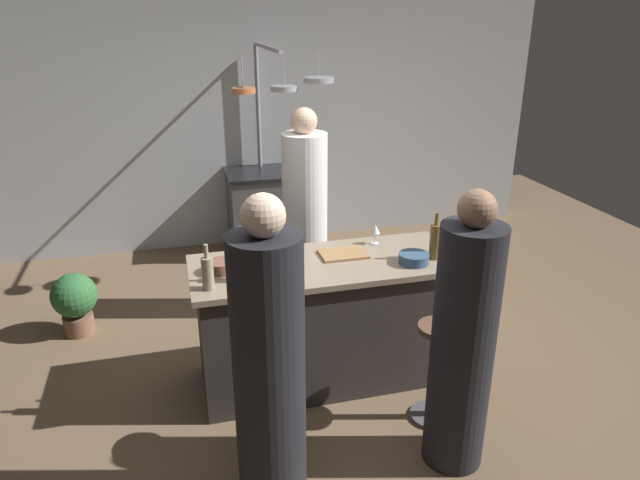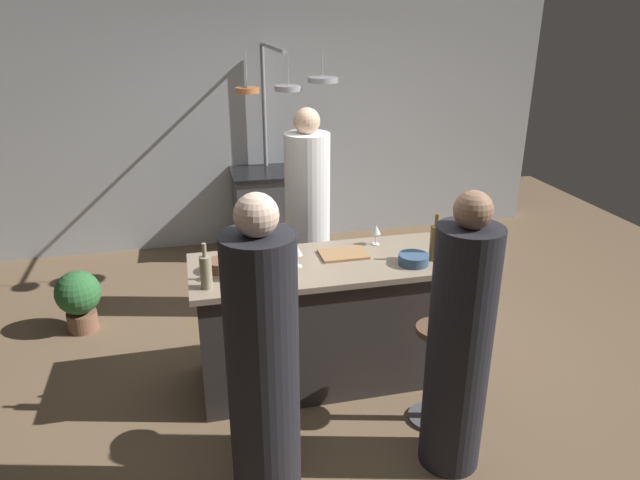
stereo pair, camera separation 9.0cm
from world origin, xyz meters
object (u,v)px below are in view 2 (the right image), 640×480
stove_range (271,211)px  mixing_bowl_ceramic (278,274)px  wine_glass_near_right_guest (297,252)px  mixing_bowl_wooden (220,266)px  guest_left (263,370)px  pepper_mill (284,238)px  wine_bottle_rose (240,263)px  wine_glass_by_chef (289,245)px  wine_bottle_white (206,271)px  guest_right (459,347)px  cutting_board (343,254)px  bar_stool_right (434,370)px  bar_stool_left (263,394)px  wine_glass_near_left_guest (376,230)px  mixing_bowl_blue (414,259)px  potted_plant (79,297)px  wine_bottle_amber (435,242)px  chef (308,221)px

stove_range → mixing_bowl_ceramic: mixing_bowl_ceramic is taller
wine_glass_near_right_guest → mixing_bowl_wooden: 0.51m
guest_left → pepper_mill: guest_left is taller
wine_bottle_rose → wine_glass_by_chef: wine_bottle_rose is taller
wine_bottle_white → mixing_bowl_wooden: 0.25m
guest_right → cutting_board: 1.12m
bar_stool_right → wine_bottle_rose: wine_bottle_rose is taller
bar_stool_left → wine_glass_near_left_guest: 1.42m
wine_bottle_white → mixing_bowl_blue: bearing=1.7°
stove_range → mixing_bowl_wooden: bearing=-105.9°
guest_right → potted_plant: size_ratio=3.17×
bar_stool_right → stove_range: bearing=100.1°
wine_bottle_white → mixing_bowl_wooden: bearing=67.0°
cutting_board → wine_glass_near_right_guest: size_ratio=2.19×
wine_bottle_amber → wine_glass_near_right_guest: size_ratio=2.23×
pepper_mill → wine_bottle_rose: 0.51m
mixing_bowl_ceramic → mixing_bowl_blue: size_ratio=0.72×
mixing_bowl_ceramic → wine_bottle_rose: bearing=168.5°
guest_left → potted_plant: bearing=120.5°
stove_range → guest_left: 3.50m
guest_left → cutting_board: size_ratio=5.37×
chef → wine_bottle_rose: (-0.68, -1.17, 0.19)m
chef → guest_left: 2.13m
guest_left → pepper_mill: bearing=74.9°
wine_glass_near_right_guest → mixing_bowl_blue: 0.77m
wine_glass_near_right_guest → wine_glass_by_chef: bearing=103.8°
stove_range → pepper_mill: (-0.23, -2.22, 0.56)m
bar_stool_left → pepper_mill: size_ratio=3.24×
cutting_board → wine_bottle_rose: 0.77m
bar_stool_left → wine_glass_near_right_guest: bearing=60.6°
pepper_mill → mixing_bowl_ceramic: bearing=-105.4°
guest_right → cutting_board: guest_right is taller
bar_stool_left → wine_bottle_white: size_ratio=2.35×
pepper_mill → stove_range: bearing=84.0°
stove_range → mixing_bowl_ceramic: bearing=-97.6°
stove_range → wine_bottle_rose: wine_bottle_rose is taller
guest_right → mixing_bowl_ceramic: 1.18m
stove_range → wine_glass_near_right_guest: 2.55m
guest_right → wine_bottle_rose: (-1.09, 0.83, 0.25)m
mixing_bowl_blue → potted_plant: bearing=151.8°
guest_right → mixing_bowl_blue: bearing=86.3°
bar_stool_left → wine_glass_near_right_guest: 0.93m
guest_right → cutting_board: size_ratio=5.15×
stove_range → bar_stool_right: stove_range is taller
bar_stool_left → wine_glass_near_left_guest: wine_glass_near_left_guest is taller
wine_glass_near_left_guest → mixing_bowl_ceramic: (-0.78, -0.41, -0.07)m
pepper_mill → guest_right: bearing=-58.3°
bar_stool_left → wine_bottle_rose: bearing=96.2°
mixing_bowl_wooden → guest_right: bearing=-39.5°
cutting_board → wine_bottle_rose: size_ratio=1.10×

